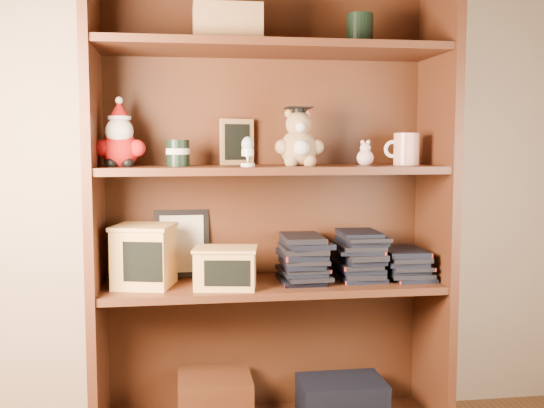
{
  "coord_description": "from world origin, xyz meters",
  "views": [
    {
      "loc": [
        -0.51,
        -0.82,
        1.02
      ],
      "look_at": [
        -0.2,
        1.3,
        0.82
      ],
      "focal_mm": 42.0,
      "sensor_mm": 36.0,
      "label": 1
    }
  ],
  "objects_px": {
    "bookcase": "(269,214)",
    "grad_teddy_bear": "(299,143)",
    "treats_box": "(144,255)",
    "teacher_mug": "(406,149)"
  },
  "relations": [
    {
      "from": "bookcase",
      "to": "teacher_mug",
      "type": "xyz_separation_m",
      "value": [
        0.47,
        -0.05,
        0.23
      ]
    },
    {
      "from": "teacher_mug",
      "to": "grad_teddy_bear",
      "type": "bearing_deg",
      "value": -179.07
    },
    {
      "from": "bookcase",
      "to": "grad_teddy_bear",
      "type": "relative_size",
      "value": 7.86
    },
    {
      "from": "bookcase",
      "to": "teacher_mug",
      "type": "relative_size",
      "value": 12.76
    },
    {
      "from": "bookcase",
      "to": "grad_teddy_bear",
      "type": "xyz_separation_m",
      "value": [
        0.09,
        -0.06,
        0.25
      ]
    },
    {
      "from": "treats_box",
      "to": "teacher_mug",
      "type": "bearing_deg",
      "value": 0.06
    },
    {
      "from": "grad_teddy_bear",
      "to": "teacher_mug",
      "type": "bearing_deg",
      "value": 0.93
    },
    {
      "from": "treats_box",
      "to": "bookcase",
      "type": "bearing_deg",
      "value": 6.88
    },
    {
      "from": "bookcase",
      "to": "treats_box",
      "type": "bearing_deg",
      "value": -173.12
    },
    {
      "from": "bookcase",
      "to": "treats_box",
      "type": "xyz_separation_m",
      "value": [
        -0.43,
        -0.05,
        -0.12
      ]
    }
  ]
}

